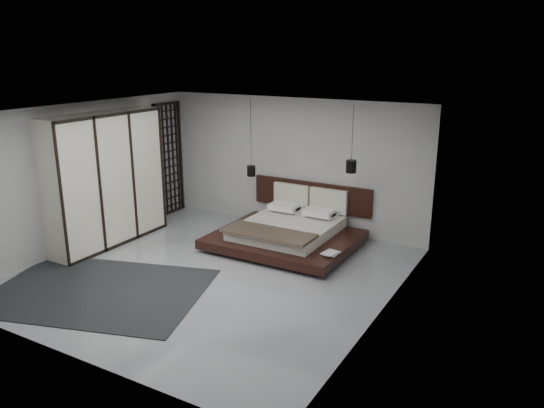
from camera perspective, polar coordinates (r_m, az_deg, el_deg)
The scene contains 14 objects.
floor at distance 9.37m, azimuth -6.42°, elevation -7.43°, with size 6.00×6.00×0.00m, color #95979D.
ceiling at distance 8.63m, azimuth -7.01°, elevation 9.84°, with size 6.00×6.00×0.00m, color white.
wall_back at distance 11.38m, azimuth 2.23°, elevation 4.36°, with size 6.00×6.00×0.00m, color #ADADAB.
wall_front at distance 6.84m, azimuth -21.69°, elevation -5.05°, with size 6.00×6.00×0.00m, color #ADADAB.
wall_left at distance 10.90m, azimuth -19.58°, elevation 2.88°, with size 6.00×6.00×0.00m, color #ADADAB.
wall_right at distance 7.59m, azimuth 11.97°, elevation -2.15°, with size 6.00×6.00×0.00m, color #ADADAB.
lattice_screen at distance 12.58m, azimuth -11.02°, elevation 4.76°, with size 0.05×0.90×2.60m, color black.
bed at distance 10.54m, azimuth 1.75°, elevation -2.94°, with size 2.70×2.36×1.06m.
book_lower at distance 9.55m, azimuth 5.84°, elevation -5.21°, with size 0.23×0.31×0.03m, color #99724C.
book_upper at distance 9.52m, azimuth 5.67°, elevation -5.10°, with size 0.23×0.31×0.02m, color #99724C.
pendant_left at distance 11.13m, azimuth -2.25°, elevation 3.61°, with size 0.18×0.18×1.61m.
pendant_right at distance 10.10m, azimuth 8.51°, elevation 4.03°, with size 0.20×0.20×1.28m.
wardrobe at distance 10.87m, azimuth -17.45°, elevation 2.52°, with size 0.63×2.66×2.61m.
rug at distance 9.12m, azimuth -18.18°, elevation -8.83°, with size 3.37×2.41×0.01m, color black.
Camera 1 is at (5.10, -6.90, 3.76)m, focal length 35.00 mm.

